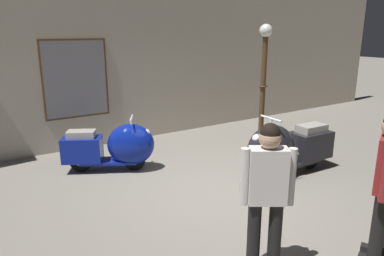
# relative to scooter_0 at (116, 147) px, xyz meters

# --- Properties ---
(ground_plane) EXTENTS (60.00, 60.00, 0.00)m
(ground_plane) POSITION_rel_scooter_0_xyz_m (1.02, -1.86, -0.47)
(ground_plane) COLOR slate
(showroom_back_wall) EXTENTS (18.00, 0.63, 3.74)m
(showroom_back_wall) POSITION_rel_scooter_0_xyz_m (0.87, 1.78, 1.40)
(showroom_back_wall) COLOR #BCB29E
(showroom_back_wall) RESTS_ON ground
(scooter_0) EXTENTS (1.71, 1.23, 1.03)m
(scooter_0) POSITION_rel_scooter_0_xyz_m (0.00, 0.00, 0.00)
(scooter_0) COLOR black
(scooter_0) RESTS_ON ground
(scooter_1) EXTENTS (1.88, 0.64, 1.13)m
(scooter_1) POSITION_rel_scooter_0_xyz_m (2.43, -1.87, 0.05)
(scooter_1) COLOR black
(scooter_1) RESTS_ON ground
(lamppost) EXTENTS (0.28, 0.28, 2.69)m
(lamppost) POSITION_rel_scooter_0_xyz_m (3.10, -0.59, 0.95)
(lamppost) COLOR #472D19
(lamppost) RESTS_ON ground
(visitor_1) EXTENTS (0.50, 0.41, 1.70)m
(visitor_1) POSITION_rel_scooter_0_xyz_m (0.23, -3.69, 0.51)
(visitor_1) COLOR black
(visitor_1) RESTS_ON ground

